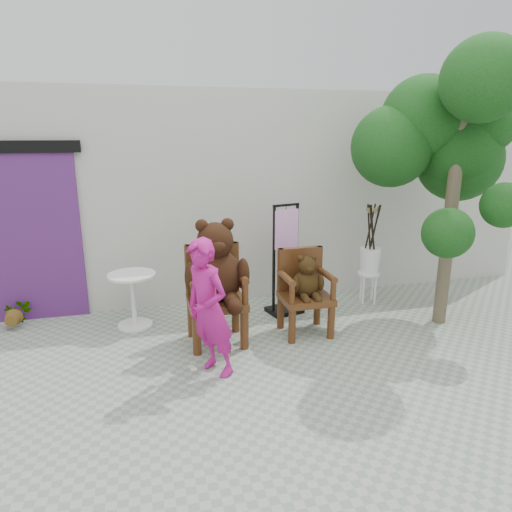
# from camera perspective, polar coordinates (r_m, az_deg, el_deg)

# --- Properties ---
(ground_plane) EXTENTS (60.00, 60.00, 0.00)m
(ground_plane) POSITION_cam_1_polar(r_m,az_deg,el_deg) (4.71, 8.38, -15.83)
(ground_plane) COLOR gray
(ground_plane) RESTS_ON ground
(back_wall) EXTENTS (9.00, 1.00, 3.00)m
(back_wall) POSITION_cam_1_polar(r_m,az_deg,el_deg) (7.06, -0.95, 7.70)
(back_wall) COLOR beige
(back_wall) RESTS_ON ground
(doorway) EXTENTS (1.40, 0.11, 2.33)m
(doorway) POSITION_cam_1_polar(r_m,az_deg,el_deg) (6.54, -26.23, 2.57)
(doorway) COLOR #542266
(doorway) RESTS_ON ground
(chair_big) EXTENTS (0.74, 0.78, 1.49)m
(chair_big) POSITION_cam_1_polar(r_m,az_deg,el_deg) (5.26, -5.04, -2.41)
(chair_big) COLOR #41220D
(chair_big) RESTS_ON ground
(chair_small) EXTENTS (0.59, 0.55, 1.04)m
(chair_small) POSITION_cam_1_polar(r_m,az_deg,el_deg) (5.61, 6.14, -3.61)
(chair_small) COLOR #41220D
(chair_small) RESTS_ON ground
(person) EXTENTS (0.58, 0.63, 1.45)m
(person) POSITION_cam_1_polar(r_m,az_deg,el_deg) (4.56, -5.85, -6.65)
(person) COLOR #B4167A
(person) RESTS_ON ground
(cafe_table) EXTENTS (0.60, 0.60, 0.70)m
(cafe_table) POSITION_cam_1_polar(r_m,az_deg,el_deg) (6.01, -15.12, -4.57)
(cafe_table) COLOR white
(cafe_table) RESTS_ON ground
(display_stand) EXTENTS (0.52, 0.45, 1.51)m
(display_stand) POSITION_cam_1_polar(r_m,az_deg,el_deg) (6.22, 3.67, -2.00)
(display_stand) COLOR black
(display_stand) RESTS_ON ground
(stool_bucket) EXTENTS (0.32, 0.32, 1.45)m
(stool_bucket) POSITION_cam_1_polar(r_m,az_deg,el_deg) (6.77, 14.04, -0.49)
(stool_bucket) COLOR white
(stool_bucket) RESTS_ON ground
(tree) EXTENTS (2.02, 1.96, 3.40)m
(tree) POSITION_cam_1_polar(r_m,az_deg,el_deg) (6.24, 22.72, 13.58)
(tree) COLOR #483D2B
(tree) RESTS_ON ground
(potted_plant) EXTENTS (0.33, 0.29, 0.36)m
(potted_plant) POSITION_cam_1_polar(r_m,az_deg,el_deg) (6.63, -27.83, -6.36)
(potted_plant) COLOR black
(potted_plant) RESTS_ON ground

